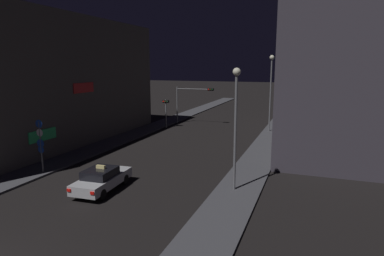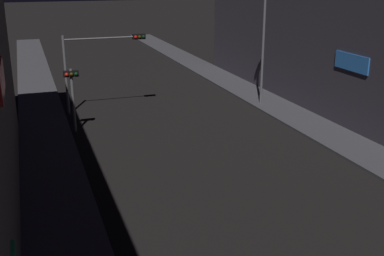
# 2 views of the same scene
# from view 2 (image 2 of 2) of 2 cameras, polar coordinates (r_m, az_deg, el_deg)

# --- Properties ---
(sidewalk_left) EXTENTS (2.73, 71.01, 0.14)m
(sidewalk_left) POSITION_cam_2_polar(r_m,az_deg,el_deg) (30.64, -17.30, 1.32)
(sidewalk_left) COLOR #424247
(sidewalk_left) RESTS_ON ground_plane
(sidewalk_right) EXTENTS (2.73, 71.01, 0.14)m
(sidewalk_right) POSITION_cam_2_polar(r_m,az_deg,el_deg) (34.18, 7.75, 3.69)
(sidewalk_right) COLOR #424247
(sidewalk_right) RESTS_ON ground_plane
(traffic_light_overhead) EXTENTS (5.07, 0.41, 4.84)m
(traffic_light_overhead) POSITION_cam_2_polar(r_m,az_deg,el_deg) (30.30, -10.95, 8.46)
(traffic_light_overhead) COLOR slate
(traffic_light_overhead) RESTS_ON ground_plane
(traffic_light_left_kerb) EXTENTS (0.80, 0.42, 3.52)m
(traffic_light_left_kerb) POSITION_cam_2_polar(r_m,az_deg,el_deg) (26.76, -13.99, 4.71)
(traffic_light_left_kerb) COLOR slate
(traffic_light_left_kerb) RESTS_ON ground_plane
(street_lamp_far_block) EXTENTS (0.52, 0.52, 8.56)m
(street_lamp_far_block) POSITION_cam_2_polar(r_m,az_deg,el_deg) (31.33, 8.57, 13.15)
(street_lamp_far_block) COLOR slate
(street_lamp_far_block) RESTS_ON sidewalk_right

